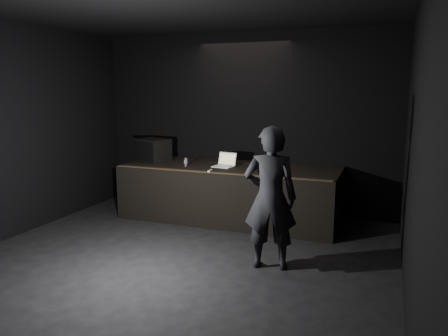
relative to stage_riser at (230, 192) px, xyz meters
name	(u,v)px	position (x,y,z in m)	size (l,w,h in m)	color
ground	(160,274)	(0.00, -2.73, -0.50)	(7.00, 7.00, 0.00)	black
room_walls	(155,121)	(0.00, -2.73, 1.52)	(6.10, 7.10, 3.52)	black
stage_riser	(230,192)	(0.00, 0.00, 0.00)	(4.00, 1.50, 1.00)	black
riser_lip	(216,173)	(0.00, -0.71, 0.51)	(3.92, 0.10, 0.01)	brown
stage_monitor	(152,150)	(-1.67, 0.03, 0.72)	(0.78, 0.68, 0.44)	black
cable	(229,163)	(-0.12, 0.26, 0.51)	(0.02, 0.02, 0.88)	black
laptop	(225,163)	(-0.08, -0.07, 0.57)	(0.42, 0.39, 0.25)	white
beer_can	(186,162)	(-0.78, -0.29, 0.58)	(0.07, 0.07, 0.16)	silver
plastic_cup	(265,162)	(0.56, 0.38, 0.55)	(0.07, 0.07, 0.09)	white
wii_remote	(210,171)	(-0.14, -0.65, 0.52)	(0.04, 0.17, 0.03)	white
person	(270,198)	(1.29, -1.98, 0.47)	(0.71, 0.47, 1.95)	black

